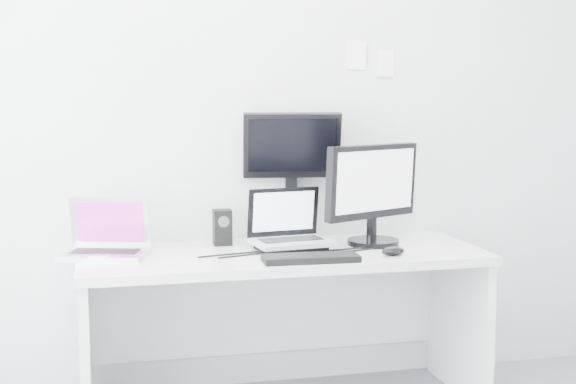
% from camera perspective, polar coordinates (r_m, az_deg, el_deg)
% --- Properties ---
extents(back_wall, '(3.60, 0.00, 3.60)m').
position_cam_1_polar(back_wall, '(3.94, -1.53, 5.69)').
color(back_wall, silver).
rests_on(back_wall, ground).
extents(desk, '(1.80, 0.70, 0.73)m').
position_cam_1_polar(desk, '(3.75, -0.37, -9.63)').
color(desk, silver).
rests_on(desk, ground).
extents(macbook, '(0.41, 0.35, 0.26)m').
position_cam_1_polar(macbook, '(3.60, -12.77, -2.41)').
color(macbook, silver).
rests_on(macbook, desk).
extents(speaker, '(0.09, 0.09, 0.17)m').
position_cam_1_polar(speaker, '(3.82, -4.61, -2.48)').
color(speaker, black).
rests_on(speaker, desk).
extents(dell_laptop, '(0.37, 0.31, 0.28)m').
position_cam_1_polar(dell_laptop, '(3.66, 0.28, -1.93)').
color(dell_laptop, '#9D9FA4').
rests_on(dell_laptop, desk).
extents(rear_monitor, '(0.48, 0.23, 0.63)m').
position_cam_1_polar(rear_monitor, '(3.92, 0.25, 1.24)').
color(rear_monitor, black).
rests_on(rear_monitor, desk).
extents(samsung_monitor, '(0.58, 0.44, 0.49)m').
position_cam_1_polar(samsung_monitor, '(3.81, 6.01, -0.07)').
color(samsung_monitor, black).
rests_on(samsung_monitor, desk).
extents(keyboard, '(0.41, 0.16, 0.03)m').
position_cam_1_polar(keyboard, '(3.45, 1.60, -4.65)').
color(keyboard, black).
rests_on(keyboard, desk).
extents(mouse, '(0.13, 0.11, 0.04)m').
position_cam_1_polar(mouse, '(3.60, 7.35, -4.12)').
color(mouse, black).
rests_on(mouse, desk).
extents(wall_note_0, '(0.10, 0.00, 0.14)m').
position_cam_1_polar(wall_note_0, '(4.05, 4.81, 9.52)').
color(wall_note_0, white).
rests_on(wall_note_0, back_wall).
extents(wall_note_1, '(0.09, 0.00, 0.13)m').
position_cam_1_polar(wall_note_1, '(4.10, 6.82, 8.91)').
color(wall_note_1, white).
rests_on(wall_note_1, back_wall).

